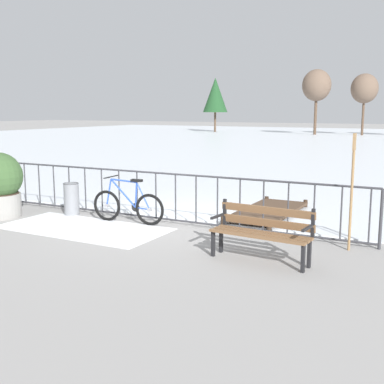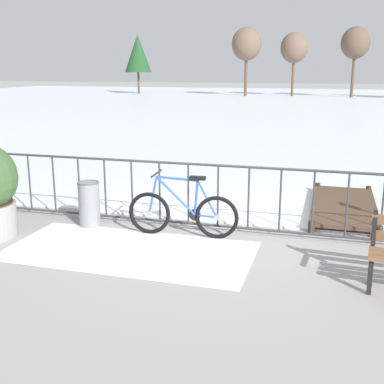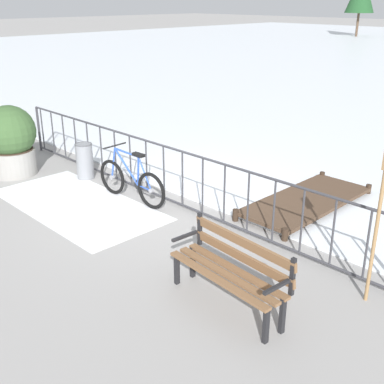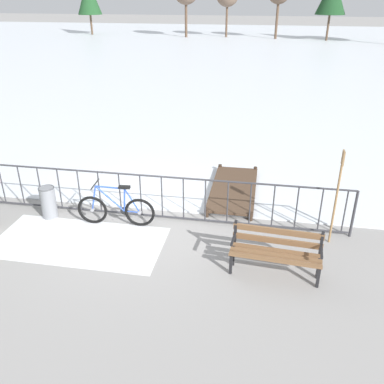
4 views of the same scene
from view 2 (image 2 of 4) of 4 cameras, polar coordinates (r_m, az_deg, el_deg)
The scene contains 11 objects.
ground_plane at distance 7.72m, azimuth 3.00°, elevation -4.54°, with size 160.00×160.00×0.00m, color gray.
frozen_pond at distance 35.64m, azimuth 13.61°, elevation 9.92°, with size 80.00×56.00×0.03m, color silver.
snow_patch at distance 6.93m, azimuth -7.35°, elevation -6.82°, with size 3.46×1.69×0.01m, color white.
railing_fence at distance 7.55m, azimuth 3.06°, elevation -0.52°, with size 9.06×0.06×1.07m.
bicycle_near_railing at distance 7.36m, azimuth -1.09°, elevation -2.46°, with size 1.71×0.52×0.97m.
trash_bin at distance 8.02m, azimuth -11.97°, elevation -1.33°, with size 0.35×0.35×0.73m.
wooden_dock at distance 9.06m, azimuth 17.36°, elevation -1.53°, with size 1.10×2.75×0.20m.
tree_far_west at distance 45.56m, azimuth 18.62°, elevation 16.21°, with size 2.44×2.44×5.96m.
tree_west_mid at distance 46.22m, azimuth 6.43°, elevation 16.85°, with size 2.69×2.69×6.13m.
tree_centre at distance 50.19m, azimuth -6.37°, elevation 15.84°, with size 2.62×2.62×5.75m.
tree_far_east at distance 46.60m, azimuth 11.90°, elevation 16.20°, with size 2.46×2.46×5.66m.
Camera 2 is at (1.63, -7.12, 2.49)m, focal length 45.46 mm.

